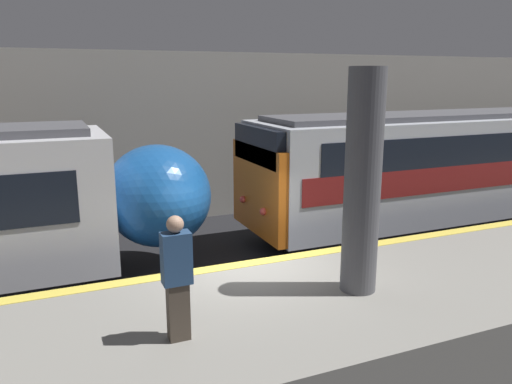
{
  "coord_description": "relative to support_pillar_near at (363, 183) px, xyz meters",
  "views": [
    {
      "loc": [
        -3.32,
        -8.33,
        4.47
      ],
      "look_at": [
        0.69,
        1.11,
        2.09
      ],
      "focal_mm": 35.0,
      "sensor_mm": 36.0,
      "label": 1
    }
  ],
  "objects": [
    {
      "name": "person_waiting",
      "position": [
        -3.12,
        -0.41,
        -0.88
      ],
      "size": [
        0.38,
        0.24,
        1.71
      ],
      "color": "#473D33",
      "rests_on": "platform"
    },
    {
      "name": "station_rear_barrier",
      "position": [
        -1.23,
        8.74,
        -0.22
      ],
      "size": [
        50.0,
        0.15,
        5.22
      ],
      "color": "#9E998E",
      "rests_on": "ground"
    },
    {
      "name": "train_boxy",
      "position": [
        8.09,
        4.69,
        -1.05
      ],
      "size": [
        16.07,
        2.95,
        3.48
      ],
      "color": "black",
      "rests_on": "ground"
    },
    {
      "name": "ground_plane",
      "position": [
        -1.23,
        1.92,
        -2.83
      ],
      "size": [
        120.0,
        120.0,
        0.0
      ],
      "primitive_type": "plane",
      "color": "black"
    },
    {
      "name": "support_pillar_near",
      "position": [
        0.0,
        0.0,
        0.0
      ],
      "size": [
        0.58,
        0.58,
        3.58
      ],
      "color": "#56565B",
      "rests_on": "platform"
    },
    {
      "name": "platform",
      "position": [
        -1.23,
        0.03,
        -2.31
      ],
      "size": [
        40.0,
        3.79,
        1.05
      ],
      "color": "gray",
      "rests_on": "ground"
    }
  ]
}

